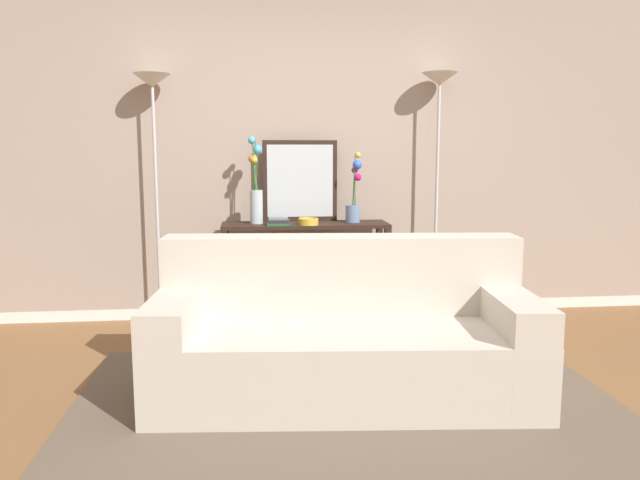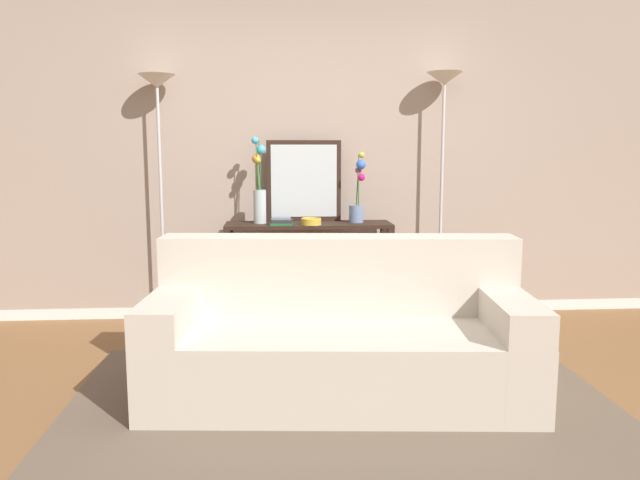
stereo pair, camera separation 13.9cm
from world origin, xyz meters
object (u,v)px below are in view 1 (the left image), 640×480
couch (343,341)px  vase_short_flowers (354,198)px  wall_mirror (300,181)px  vase_tall_flowers (256,189)px  fruit_bowl (308,221)px  book_stack (279,222)px  floor_lamp_left (154,130)px  floor_lamp_right (438,127)px  console_table (305,255)px  book_row_under_console (260,318)px

couch → vase_short_flowers: vase_short_flowers is taller
couch → wall_mirror: wall_mirror is taller
wall_mirror → vase_tall_flowers: bearing=-159.9°
fruit_bowl → book_stack: size_ratio=0.86×
couch → vase_short_flowers: bearing=78.5°
fruit_bowl → book_stack: book_stack is taller
floor_lamp_left → wall_mirror: floor_lamp_left is taller
floor_lamp_right → book_stack: (-1.29, -0.18, -0.72)m
floor_lamp_left → vase_tall_flowers: size_ratio=2.91×
vase_short_flowers → vase_tall_flowers: bearing=179.5°
couch → wall_mirror: bearing=94.2°
console_table → book_stack: (-0.21, -0.10, 0.28)m
floor_lamp_right → book_stack: 1.48m
book_stack → book_row_under_console: 0.81m
floor_lamp_left → book_stack: size_ratio=10.77×
vase_tall_flowers → book_stack: vase_tall_flowers is taller
couch → floor_lamp_left: size_ratio=1.11×
fruit_bowl → floor_lamp_right: bearing=10.4°
floor_lamp_left → book_stack: bearing=-11.0°
floor_lamp_left → floor_lamp_right: 2.22m
vase_tall_flowers → couch: bearing=-72.3°
console_table → floor_lamp_left: (-1.15, 0.08, 0.97)m
couch → vase_tall_flowers: size_ratio=3.22×
floor_lamp_right → vase_short_flowers: 0.88m
couch → book_stack: bearing=102.5°
console_table → wall_mirror: 0.60m
floor_lamp_left → book_row_under_console: size_ratio=5.59×
vase_short_flowers → fruit_bowl: (-0.38, -0.13, -0.17)m
fruit_bowl → book_row_under_console: bearing=162.8°
vase_short_flowers → book_row_under_console: (-0.75, -0.02, -0.95)m
couch → vase_tall_flowers: (-0.47, 1.48, 0.77)m
wall_mirror → vase_short_flowers: bearing=-18.0°
console_table → fruit_bowl: fruit_bowl is taller
floor_lamp_right → vase_tall_flowers: 1.54m
floor_lamp_left → vase_short_flowers: size_ratio=3.52×
floor_lamp_right → floor_lamp_left: bearing=-180.0°
console_table → vase_short_flowers: vase_short_flowers is taller
couch → wall_mirror: 1.81m
floor_lamp_left → vase_tall_flowers: (0.76, -0.05, -0.45)m
couch → vase_tall_flowers: vase_tall_flowers is taller
console_table → book_stack: bearing=-154.0°
couch → vase_tall_flowers: bearing=107.7°
wall_mirror → book_stack: (-0.18, -0.26, -0.30)m
console_table → couch: bearing=-86.5°
couch → floor_lamp_left: (-1.23, 1.53, 1.22)m
console_table → book_stack: book_stack is taller
couch → book_stack: size_ratio=11.92×
couch → fruit_bowl: 1.44m
fruit_bowl → book_stack: 0.22m
floor_lamp_left → fruit_bowl: (1.16, -0.19, -0.69)m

